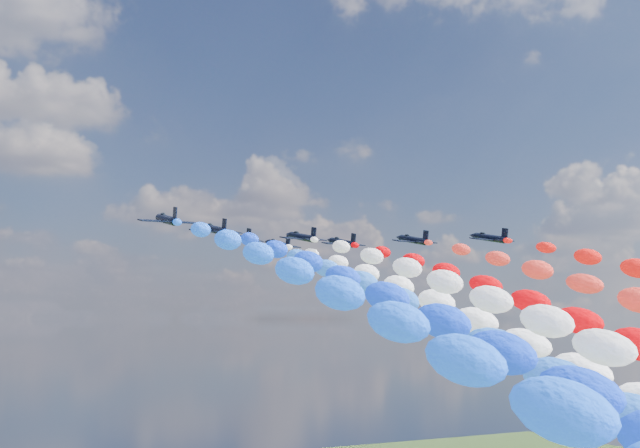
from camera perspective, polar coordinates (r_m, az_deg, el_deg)
jet_0 at (r=128.16m, az=-10.11°, el=0.29°), size 8.71×11.74×4.43m
trail_0 at (r=68.40m, az=7.39°, el=-9.42°), size 5.60×127.19×40.46m
jet_1 at (r=141.26m, az=-6.99°, el=-0.37°), size 8.63×11.68×4.43m
trail_1 at (r=83.13m, az=9.80°, el=-8.82°), size 5.60×127.19×40.46m
jet_2 at (r=155.70m, az=-5.41°, el=-0.93°), size 9.12×12.03×4.43m
trail_2 at (r=98.21m, az=9.77°, el=-8.42°), size 5.60×127.19×40.46m
jet_3 at (r=153.14m, az=-1.20°, el=-0.87°), size 9.15×12.05×4.43m
trail_3 at (r=98.94m, az=16.59°, el=-8.23°), size 5.60×127.19×40.46m
jet_4 at (r=168.41m, az=-2.79°, el=-1.36°), size 9.03×11.97×4.43m
trail_4 at (r=112.43m, az=11.92°, el=-8.09°), size 5.60×127.19×40.46m
jet_5 at (r=164.06m, az=1.48°, el=-1.23°), size 8.71×11.75×4.43m
trail_5 at (r=111.61m, az=18.68°, el=-7.91°), size 5.60×127.19×40.46m
jet_6 at (r=159.60m, az=6.19°, el=-1.06°), size 8.42×11.53×4.43m
jet_7 at (r=157.82m, az=11.18°, el=-0.91°), size 8.57×11.65×4.43m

